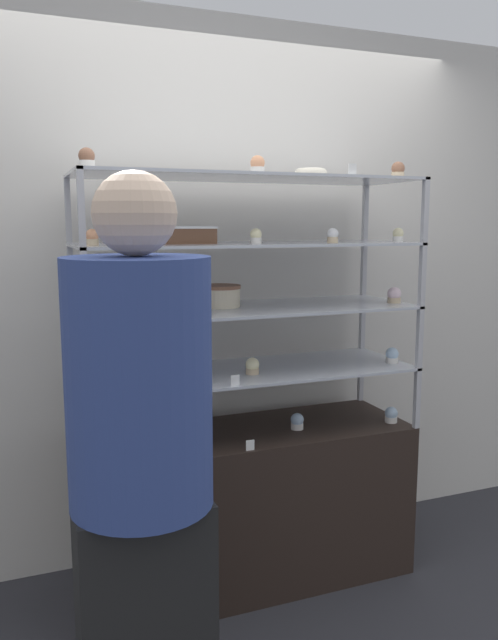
% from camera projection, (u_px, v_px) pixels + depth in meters
% --- Properties ---
extents(ground_plane, '(20.00, 20.00, 0.00)m').
position_uv_depth(ground_plane, '(249.00, 576.00, 2.92)').
color(ground_plane, '#2D2D33').
extents(back_wall, '(8.00, 0.05, 2.60)m').
position_uv_depth(back_wall, '(220.00, 292.00, 3.08)').
color(back_wall, silver).
rests_on(back_wall, ground_plane).
extents(display_base, '(1.47, 0.51, 0.71)m').
position_uv_depth(display_base, '(249.00, 505.00, 2.86)').
color(display_base, black).
rests_on(display_base, ground_plane).
extents(display_riser_lower, '(1.47, 0.51, 0.28)m').
position_uv_depth(display_riser_lower, '(249.00, 373.00, 2.77)').
color(display_riser_lower, '#B7B7BC').
rests_on(display_riser_lower, display_base).
extents(display_riser_middle, '(1.47, 0.51, 0.28)m').
position_uv_depth(display_riser_middle, '(249.00, 311.00, 2.72)').
color(display_riser_middle, '#B7B7BC').
rests_on(display_riser_middle, display_riser_lower).
extents(display_riser_upper, '(1.47, 0.51, 0.28)m').
position_uv_depth(display_riser_upper, '(249.00, 246.00, 2.68)').
color(display_riser_upper, '#B7B7BC').
rests_on(display_riser_upper, display_riser_middle).
extents(display_riser_top, '(1.47, 0.51, 0.28)m').
position_uv_depth(display_riser_top, '(249.00, 180.00, 2.64)').
color(display_riser_top, '#B7B7BC').
rests_on(display_riser_top, display_riser_upper).
extents(layer_cake_centerpiece, '(0.18, 0.18, 0.10)m').
position_uv_depth(layer_cake_centerpiece, '(220.00, 296.00, 2.73)').
color(layer_cake_centerpiece, beige).
rests_on(layer_cake_centerpiece, display_riser_middle).
extents(sheet_cake_frosted, '(0.23, 0.18, 0.07)m').
position_uv_depth(sheet_cake_frosted, '(185.00, 235.00, 2.59)').
color(sheet_cake_frosted, brown).
rests_on(sheet_cake_frosted, display_riser_upper).
extents(cupcake_0, '(0.06, 0.06, 0.07)m').
position_uv_depth(cupcake_0, '(101.00, 447.00, 2.50)').
color(cupcake_0, '#CCB28C').
rests_on(cupcake_0, display_base).
extents(cupcake_1, '(0.06, 0.06, 0.07)m').
position_uv_depth(cupcake_1, '(202.00, 434.00, 2.66)').
color(cupcake_1, white).
rests_on(cupcake_1, display_base).
extents(cupcake_2, '(0.06, 0.06, 0.07)m').
position_uv_depth(cupcake_2, '(297.00, 421.00, 2.82)').
color(cupcake_2, white).
rests_on(cupcake_2, display_base).
extents(cupcake_3, '(0.06, 0.06, 0.07)m').
position_uv_depth(cupcake_3, '(391.00, 415.00, 2.92)').
color(cupcake_3, white).
rests_on(cupcake_3, display_base).
extents(price_tag_0, '(0.04, 0.00, 0.04)m').
position_uv_depth(price_tag_0, '(250.00, 445.00, 2.56)').
color(price_tag_0, white).
rests_on(price_tag_0, display_base).
extents(cupcake_4, '(0.06, 0.06, 0.07)m').
position_uv_depth(cupcake_4, '(94.00, 380.00, 2.44)').
color(cupcake_4, beige).
rests_on(cupcake_4, display_riser_lower).
extents(cupcake_5, '(0.06, 0.06, 0.07)m').
position_uv_depth(cupcake_5, '(252.00, 366.00, 2.68)').
color(cupcake_5, '#CCB28C').
rests_on(cupcake_5, display_riser_lower).
extents(cupcake_6, '(0.06, 0.06, 0.07)m').
position_uv_depth(cupcake_6, '(392.00, 356.00, 2.90)').
color(cupcake_6, white).
rests_on(cupcake_6, display_riser_lower).
extents(price_tag_1, '(0.04, 0.00, 0.04)m').
position_uv_depth(price_tag_1, '(235.00, 380.00, 2.49)').
color(price_tag_1, white).
rests_on(price_tag_1, display_riser_lower).
extents(cupcake_7, '(0.06, 0.06, 0.07)m').
position_uv_depth(cupcake_7, '(93.00, 309.00, 2.41)').
color(cupcake_7, white).
rests_on(cupcake_7, display_riser_middle).
extents(cupcake_8, '(0.06, 0.06, 0.07)m').
position_uv_depth(cupcake_8, '(394.00, 295.00, 2.87)').
color(cupcake_8, '#CCB28C').
rests_on(cupcake_8, display_riser_middle).
extents(price_tag_2, '(0.04, 0.00, 0.04)m').
position_uv_depth(price_tag_2, '(206.00, 313.00, 2.41)').
color(price_tag_2, white).
rests_on(price_tag_2, display_riser_middle).
extents(cupcake_9, '(0.05, 0.05, 0.06)m').
position_uv_depth(cupcake_9, '(92.00, 237.00, 2.35)').
color(cupcake_9, '#CCB28C').
rests_on(cupcake_9, display_riser_upper).
extents(cupcake_10, '(0.05, 0.05, 0.06)m').
position_uv_depth(cupcake_10, '(256.00, 236.00, 2.57)').
color(cupcake_10, white).
rests_on(cupcake_10, display_riser_upper).
extents(cupcake_11, '(0.05, 0.05, 0.06)m').
position_uv_depth(cupcake_11, '(333.00, 236.00, 2.66)').
color(cupcake_11, '#CCB28C').
rests_on(cupcake_11, display_riser_upper).
extents(cupcake_12, '(0.05, 0.05, 0.06)m').
position_uv_depth(cupcake_12, '(398.00, 235.00, 2.81)').
color(cupcake_12, white).
rests_on(cupcake_12, display_riser_upper).
extents(price_tag_3, '(0.04, 0.00, 0.04)m').
position_uv_depth(price_tag_3, '(146.00, 240.00, 2.28)').
color(price_tag_3, white).
rests_on(price_tag_3, display_riser_upper).
extents(cupcake_13, '(0.06, 0.06, 0.08)m').
position_uv_depth(cupcake_13, '(87.00, 158.00, 2.26)').
color(cupcake_13, white).
rests_on(cupcake_13, display_riser_top).
extents(cupcake_14, '(0.06, 0.06, 0.08)m').
position_uv_depth(cupcake_14, '(258.00, 165.00, 2.53)').
color(cupcake_14, white).
rests_on(cupcake_14, display_riser_top).
extents(cupcake_15, '(0.06, 0.06, 0.08)m').
position_uv_depth(cupcake_15, '(398.00, 171.00, 2.79)').
color(cupcake_15, '#CCB28C').
rests_on(cupcake_15, display_riser_top).
extents(price_tag_4, '(0.04, 0.00, 0.04)m').
position_uv_depth(price_tag_4, '(352.00, 169.00, 2.55)').
color(price_tag_4, white).
rests_on(price_tag_4, display_riser_top).
extents(donut_glazed, '(0.14, 0.14, 0.04)m').
position_uv_depth(donut_glazed, '(311.00, 173.00, 2.74)').
color(donut_glazed, '#EFE5CC').
rests_on(donut_glazed, display_riser_top).
extents(customer_figure, '(0.42, 0.42, 1.78)m').
position_uv_depth(customer_figure, '(141.00, 462.00, 1.81)').
color(customer_figure, black).
rests_on(customer_figure, ground_plane).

